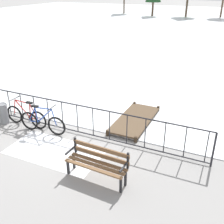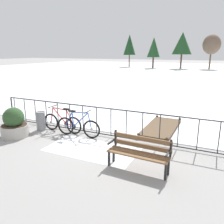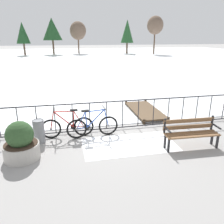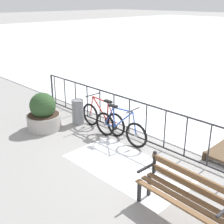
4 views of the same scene
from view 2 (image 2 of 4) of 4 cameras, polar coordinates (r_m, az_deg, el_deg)
ground_plane at (r=8.35m, az=-2.06°, el=-6.02°), size 160.00×160.00×0.00m
frozen_pond at (r=35.63m, az=19.71°, el=9.18°), size 80.00×56.00×0.03m
snow_patch at (r=7.29m, az=-5.09°, el=-9.23°), size 2.84×1.47×0.01m
railing_fence at (r=8.17m, az=-2.09°, el=-2.35°), size 9.06×0.06×1.07m
bicycle_near_railing at (r=8.87m, az=-12.24°, el=-2.59°), size 1.71×0.52×0.97m
bicycle_second at (r=8.31m, az=-8.39°, el=-3.59°), size 1.71×0.52×0.97m
park_bench at (r=6.01m, az=6.80°, el=-9.41°), size 1.62×0.55×0.89m
planter_with_shrub at (r=8.90m, az=-23.08°, el=-2.80°), size 0.95×0.95×1.06m
trash_bin at (r=9.28m, az=-17.26°, el=-2.13°), size 0.35×0.35×0.73m
wooden_dock at (r=9.16m, az=12.11°, el=-3.67°), size 1.10×2.64×0.20m
tree_far_west at (r=46.57m, az=4.37°, el=16.29°), size 2.37×2.37×6.15m
tree_west_mid at (r=44.57m, az=23.49°, el=15.09°), size 3.00×3.00×5.79m
tree_centre at (r=43.42m, az=10.30°, el=15.49°), size 2.30×2.30×5.44m
tree_extra at (r=43.17m, az=17.04°, el=15.97°), size 3.37×3.37×6.21m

